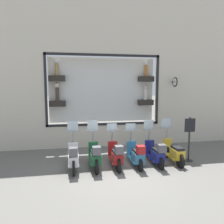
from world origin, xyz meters
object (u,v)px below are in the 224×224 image
(scooter_green_4, at_px, (95,156))
(shop_sign_post, at_px, (189,137))
(scooter_navy_1, at_px, (156,153))
(scooter_yellow_0, at_px, (174,152))
(scooter_red_3, at_px, (116,155))
(scooter_white_5, at_px, (73,157))
(scooter_teal_2, at_px, (136,155))

(scooter_green_4, bearing_deg, shop_sign_post, -87.08)
(scooter_navy_1, relative_size, scooter_green_4, 0.99)
(scooter_yellow_0, bearing_deg, scooter_red_3, 91.59)
(scooter_red_3, xyz_separation_m, scooter_white_5, (0.01, 1.58, 0.01))
(scooter_white_5, bearing_deg, scooter_teal_2, -90.46)
(scooter_navy_1, xyz_separation_m, scooter_green_4, (0.01, 2.37, 0.02))
(scooter_yellow_0, height_order, scooter_teal_2, scooter_yellow_0)
(scooter_yellow_0, xyz_separation_m, shop_sign_post, (0.14, -0.73, 0.54))
(scooter_yellow_0, height_order, scooter_white_5, scooter_white_5)
(scooter_red_3, bearing_deg, scooter_green_4, 89.45)
(scooter_navy_1, relative_size, scooter_white_5, 0.99)
(scooter_white_5, xyz_separation_m, shop_sign_post, (0.20, -4.67, 0.50))
(scooter_green_4, bearing_deg, scooter_white_5, 89.92)
(scooter_yellow_0, relative_size, scooter_teal_2, 1.01)
(scooter_navy_1, bearing_deg, scooter_teal_2, 90.34)
(scooter_green_4, distance_m, scooter_white_5, 0.79)
(scooter_green_4, distance_m, shop_sign_post, 3.92)
(scooter_yellow_0, bearing_deg, scooter_navy_1, 95.18)
(scooter_navy_1, height_order, scooter_red_3, scooter_navy_1)
(scooter_navy_1, bearing_deg, scooter_white_5, 89.74)
(scooter_red_3, bearing_deg, scooter_yellow_0, -88.41)
(scooter_teal_2, xyz_separation_m, scooter_green_4, (0.02, 1.58, 0.03))
(scooter_green_4, xyz_separation_m, shop_sign_post, (0.20, -3.88, 0.50))
(shop_sign_post, bearing_deg, scooter_yellow_0, 100.90)
(scooter_red_3, distance_m, scooter_white_5, 1.58)
(scooter_teal_2, bearing_deg, shop_sign_post, -84.65)
(scooter_red_3, relative_size, shop_sign_post, 0.99)
(scooter_navy_1, bearing_deg, scooter_red_3, 89.79)
(scooter_yellow_0, xyz_separation_m, scooter_teal_2, (-0.08, 1.58, 0.01))
(scooter_navy_1, distance_m, scooter_teal_2, 0.79)
(scooter_yellow_0, height_order, shop_sign_post, shop_sign_post)
(scooter_yellow_0, bearing_deg, scooter_white_5, 90.83)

